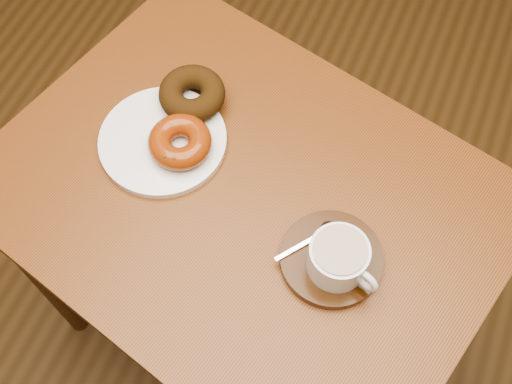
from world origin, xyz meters
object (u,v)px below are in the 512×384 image
at_px(donut_plate, 163,141).
at_px(coffee_cup, 339,258).
at_px(cafe_table, 245,225).
at_px(saucer, 331,259).

xyz_separation_m(donut_plate, coffee_cup, (0.34, -0.10, 0.04)).
height_order(cafe_table, saucer, saucer).
xyz_separation_m(cafe_table, saucer, (0.16, -0.05, 0.13)).
bearing_deg(coffee_cup, donut_plate, -176.05).
height_order(cafe_table, coffee_cup, coffee_cup).
distance_m(cafe_table, saucer, 0.21).
xyz_separation_m(cafe_table, donut_plate, (-0.16, 0.04, 0.13)).
bearing_deg(saucer, donut_plate, 164.38).
bearing_deg(donut_plate, coffee_cup, -16.88).
relative_size(donut_plate, saucer, 1.37).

